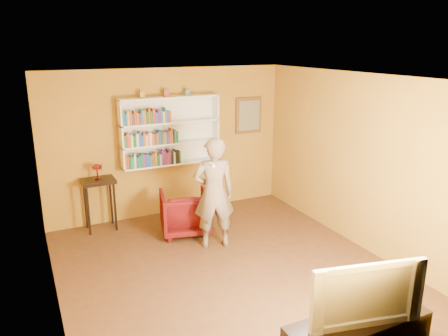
{
  "coord_description": "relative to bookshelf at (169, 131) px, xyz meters",
  "views": [
    {
      "loc": [
        -2.44,
        -4.99,
        3.13
      ],
      "look_at": [
        0.3,
        0.75,
        1.29
      ],
      "focal_mm": 35.0,
      "sensor_mm": 36.0,
      "label": 1
    }
  ],
  "objects": [
    {
      "name": "room_shell",
      "position": [
        0.0,
        -2.41,
        -0.58
      ],
      "size": [
        5.3,
        5.8,
        2.88
      ],
      "color": "#482C17",
      "rests_on": "ground"
    },
    {
      "name": "person",
      "position": [
        0.16,
        -1.59,
        -0.71
      ],
      "size": [
        0.73,
        0.57,
        1.77
      ],
      "primitive_type": "imported",
      "rotation": [
        0.0,
        0.0,
        2.89
      ],
      "color": "#7A6859",
      "rests_on": "ground"
    },
    {
      "name": "console_table",
      "position": [
        -1.34,
        -0.16,
        -0.85
      ],
      "size": [
        0.55,
        0.42,
        0.9
      ],
      "color": "black",
      "rests_on": "ground"
    },
    {
      "name": "ornament_right",
      "position": [
        0.34,
        -0.06,
        0.67
      ],
      "size": [
        0.08,
        0.08,
        0.11
      ],
      "primitive_type": "cube",
      "color": "slate",
      "rests_on": "bookshelf"
    },
    {
      "name": "ornament_left",
      "position": [
        -0.49,
        -0.06,
        0.68
      ],
      "size": [
        0.08,
        0.08,
        0.11
      ],
      "primitive_type": "cube",
      "color": "olive",
      "rests_on": "bookshelf"
    },
    {
      "name": "books_row_lower",
      "position": [
        -0.37,
        -0.11,
        -0.47
      ],
      "size": [
        1.0,
        0.19,
        0.27
      ],
      "color": "#B95025",
      "rests_on": "bookshelf"
    },
    {
      "name": "framed_painting",
      "position": [
        1.65,
        0.05,
        0.16
      ],
      "size": [
        0.55,
        0.05,
        0.7
      ],
      "color": "brown",
      "rests_on": "room_shell"
    },
    {
      "name": "bookshelf",
      "position": [
        0.0,
        0.0,
        0.0
      ],
      "size": [
        1.8,
        0.29,
        1.23
      ],
      "color": "white",
      "rests_on": "room_shell"
    },
    {
      "name": "books_row_upper",
      "position": [
        -0.45,
        -0.11,
        0.29
      ],
      "size": [
        0.84,
        0.19,
        0.26
      ],
      "color": "#217B7C",
      "rests_on": "bookshelf"
    },
    {
      "name": "ornament_centre",
      "position": [
        -0.06,
        -0.06,
        0.68
      ],
      "size": [
        0.09,
        0.09,
        0.12
      ],
      "primitive_type": "cube",
      "color": "brown",
      "rests_on": "bookshelf"
    },
    {
      "name": "ruby_lustre",
      "position": [
        -1.34,
        -0.16,
        -0.5
      ],
      "size": [
        0.17,
        0.17,
        0.27
      ],
      "color": "maroon",
      "rests_on": "console_table"
    },
    {
      "name": "armchair",
      "position": [
        -0.08,
        -0.93,
        -1.23
      ],
      "size": [
        0.94,
        0.96,
        0.73
      ],
      "primitive_type": "imported",
      "rotation": [
        0.0,
        0.0,
        2.92
      ],
      "color": "#43040A",
      "rests_on": "ground"
    },
    {
      "name": "game_remote",
      "position": [
        -0.05,
        -1.98,
        -0.13
      ],
      "size": [
        0.04,
        0.15,
        0.04
      ],
      "primitive_type": "cube",
      "color": "white",
      "rests_on": "person"
    },
    {
      "name": "books_row_middle",
      "position": [
        -0.39,
        -0.11,
        -0.09
      ],
      "size": [
        0.96,
        0.19,
        0.27
      ],
      "color": "#17682C",
      "rests_on": "bookshelf"
    },
    {
      "name": "television",
      "position": [
        0.32,
        -4.66,
        -0.73
      ],
      "size": [
        1.14,
        0.39,
        0.65
      ],
      "primitive_type": "imported",
      "rotation": [
        0.0,
        0.0,
        -0.21
      ],
      "color": "black",
      "rests_on": "tv_cabinet"
    }
  ]
}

